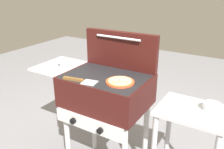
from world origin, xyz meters
TOP-DOWN VIEW (x-y plane):
  - grill at (-0.01, -0.00)m, footprint 0.96×0.53m
  - grill_lid_open at (0.00, 0.21)m, footprint 0.63×0.09m
  - pizza_cheese at (0.16, -0.07)m, footprint 0.20×0.20m
  - spatula at (-0.10, -0.19)m, footprint 0.27×0.11m
  - prep_table at (0.66, 0.00)m, footprint 0.44×0.36m
  - topping_bowl_near at (0.76, 0.06)m, footprint 0.12×0.12m

SIDE VIEW (x-z plane):
  - prep_table at x=0.66m, z-range 0.17..0.97m
  - grill at x=-0.01m, z-range 0.31..1.21m
  - topping_bowl_near at x=0.76m, z-range 0.80..0.84m
  - spatula at x=-0.10m, z-range 0.90..0.92m
  - pizza_cheese at x=0.16m, z-range 0.89..0.93m
  - grill_lid_open at x=0.00m, z-range 0.90..1.20m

